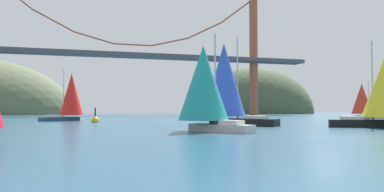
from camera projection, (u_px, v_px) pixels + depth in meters
The scene contains 8 objects.
ground_plane at pixel (327, 138), 25.41m from camera, with size 360.00×360.00×0.00m, color navy.
headland_right at pixel (253, 114), 171.84m from camera, with size 56.52×44.00×41.81m, color #425138.
suspension_bridge at pixel (133, 53), 117.06m from camera, with size 117.61×6.00×39.93m.
sailboat_scarlet_sail at pixel (363, 100), 75.92m from camera, with size 7.38×5.26×7.71m.
sailboat_blue_spinnaker at pixel (225, 82), 45.44m from camera, with size 8.82×9.21×10.61m.
sailboat_teal_sail at pixel (204, 85), 32.74m from camera, with size 6.30×7.43×8.34m.
sailboat_red_spinnaker at pixel (71, 96), 64.06m from camera, with size 7.71×5.88×8.60m.
channel_buoy at pixel (95, 120), 55.99m from camera, with size 1.10×1.10×2.64m.
Camera 1 is at (-15.99, -21.83, 1.90)m, focal length 35.44 mm.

